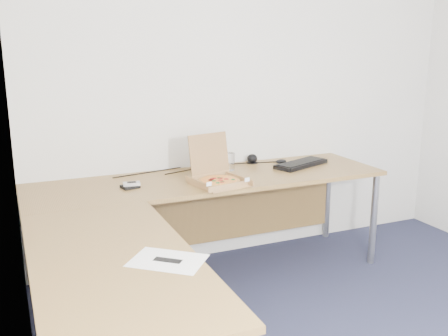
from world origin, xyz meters
name	(u,v)px	position (x,y,z in m)	size (l,w,h in m)	color
room_shell	(422,129)	(0.00, 0.00, 1.25)	(3.50, 3.50, 2.50)	silver
desk	(187,205)	(-0.82, 0.97, 0.70)	(2.50, 2.20, 0.73)	olive
pizza_box	(218,178)	(-0.52, 1.23, 0.77)	(0.30, 0.36, 0.31)	#A97A48
drinking_glass	(230,162)	(-0.29, 1.54, 0.79)	(0.07, 0.07, 0.13)	silver
keyboard	(301,164)	(0.26, 1.45, 0.74)	(0.46, 0.16, 0.03)	black
mouse	(281,161)	(0.16, 1.58, 0.75)	(0.09, 0.06, 0.03)	black
wallet	(130,187)	(-1.08, 1.36, 0.74)	(0.11, 0.09, 0.02)	black
phone	(132,184)	(-1.07, 1.36, 0.76)	(0.11, 0.06, 0.02)	#B2B5BA
paper_sheet	(168,260)	(-1.19, 0.18, 0.73)	(0.31, 0.22, 0.00)	white
dome_speaker	(252,158)	(-0.04, 1.68, 0.77)	(0.09, 0.09, 0.08)	black
cable_bundle	(199,168)	(-0.48, 1.68, 0.73)	(0.66, 0.04, 0.01)	black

